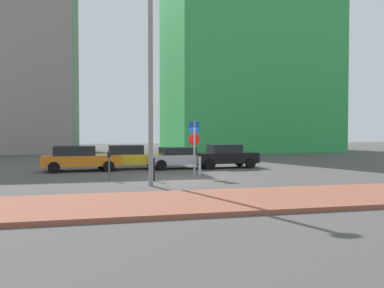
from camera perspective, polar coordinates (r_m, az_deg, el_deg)
name	(u,v)px	position (r m, az deg, el deg)	size (l,w,h in m)	color
ground_plane	(180,180)	(18.47, -1.79, -5.32)	(120.00, 120.00, 0.00)	#4C4947
sidewalk_brick	(217,201)	(12.62, 3.64, -8.30)	(40.00, 4.09, 0.14)	#93513D
parked_car_orange	(80,158)	(23.62, -16.11, -1.95)	(4.44, 2.22, 1.48)	orange
parked_car_yellow	(128,157)	(24.23, -9.41, -1.85)	(4.42, 1.93, 1.48)	gold
parked_car_silver	(181,157)	(24.28, -1.61, -1.96)	(4.65, 2.24, 1.34)	#B7BABF
parked_car_black	(225,156)	(24.89, 4.83, -1.72)	(4.06, 2.17, 1.49)	black
parking_sign_post	(194,142)	(19.78, 0.35, 0.33)	(0.60, 0.10, 2.84)	gray
parking_meter	(109,161)	(18.96, -12.02, -2.49)	(0.18, 0.14, 1.36)	#4C4C51
street_lamp	(151,73)	(16.68, -6.08, 10.31)	(0.70, 0.36, 8.23)	gray
traffic_bollard_near	(154,169)	(18.21, -5.63, -3.73)	(0.13, 0.13, 1.07)	black
traffic_bollard_mid	(200,166)	(20.67, 1.13, -3.21)	(0.14, 0.14, 0.98)	#B7B7BC
building_colorful_midrise	(242,23)	(51.53, 7.37, 17.12)	(18.46, 17.14, 31.89)	green
building_under_construction	(27,59)	(48.70, -22.99, 11.39)	(10.58, 12.16, 21.08)	gray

